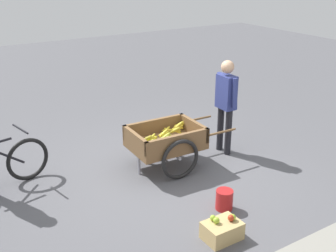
# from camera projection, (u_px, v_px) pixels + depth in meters

# --- Properties ---
(ground_plane) EXTENTS (24.00, 24.00, 0.00)m
(ground_plane) POSITION_uv_depth(u_px,v_px,m) (170.00, 172.00, 6.56)
(ground_plane) COLOR #56565B
(fruit_cart) EXTENTS (1.67, 0.96, 0.72)m
(fruit_cart) POSITION_uv_depth(u_px,v_px,m) (166.00, 142.00, 6.57)
(fruit_cart) COLOR brown
(fruit_cart) RESTS_ON ground
(vendor_person) EXTENTS (0.21, 0.55, 1.60)m
(vendor_person) POSITION_uv_depth(u_px,v_px,m) (226.00, 99.00, 6.92)
(vendor_person) COLOR black
(vendor_person) RESTS_ON ground
(plastic_bucket) EXTENTS (0.23, 0.23, 0.27)m
(plastic_bucket) POSITION_uv_depth(u_px,v_px,m) (224.00, 200.00, 5.56)
(plastic_bucket) COLOR #B21E1E
(plastic_bucket) RESTS_ON ground
(apple_crate) EXTENTS (0.44, 0.32, 0.30)m
(apple_crate) POSITION_uv_depth(u_px,v_px,m) (222.00, 230.00, 4.97)
(apple_crate) COLOR tan
(apple_crate) RESTS_ON ground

